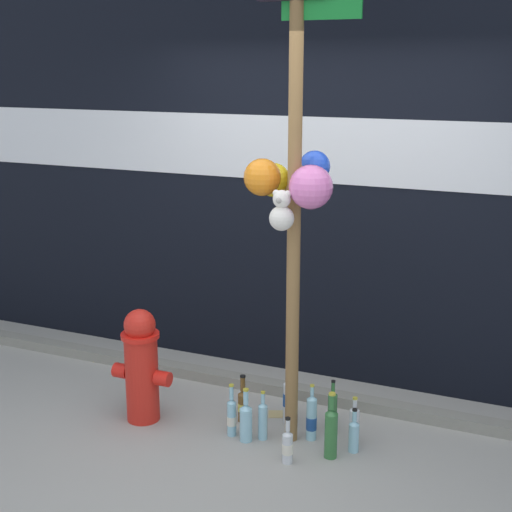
{
  "coord_description": "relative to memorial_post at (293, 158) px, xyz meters",
  "views": [
    {
      "loc": [
        1.56,
        -3.47,
        2.34
      ],
      "look_at": [
        -0.11,
        0.47,
        1.19
      ],
      "focal_mm": 50.96,
      "sensor_mm": 36.0,
      "label": 1
    }
  ],
  "objects": [
    {
      "name": "bottle_6",
      "position": [
        -0.15,
        -0.09,
        -1.66
      ],
      "size": [
        0.06,
        0.06,
        0.33
      ],
      "color": "#93CCE0",
      "rests_on": "ground_plane"
    },
    {
      "name": "ground_plane",
      "position": [
        -0.12,
        -0.49,
        -1.79
      ],
      "size": [
        14.0,
        14.0,
        0.0
      ],
      "primitive_type": "plane",
      "color": "#9E9B93"
    },
    {
      "name": "bottle_0",
      "position": [
        0.23,
        0.18,
        -1.65
      ],
      "size": [
        0.06,
        0.06,
        0.36
      ],
      "color": "#337038",
      "rests_on": "ground_plane"
    },
    {
      "name": "curb_strip",
      "position": [
        -0.12,
        0.56,
        -1.75
      ],
      "size": [
        8.0,
        0.12,
        0.08
      ],
      "primitive_type": "cube",
      "color": "gray",
      "rests_on": "ground_plane"
    },
    {
      "name": "bottle_2",
      "position": [
        0.14,
        0.03,
        -1.65
      ],
      "size": [
        0.07,
        0.07,
        0.38
      ],
      "color": "#93CCE0",
      "rests_on": "ground_plane"
    },
    {
      "name": "litter_1",
      "position": [
        -0.17,
        0.26,
        -1.79
      ],
      "size": [
        0.18,
        0.16,
        0.01
      ],
      "primitive_type": "cube",
      "rotation": [
        0.0,
        0.0,
        0.39
      ],
      "color": "tan",
      "rests_on": "ground_plane"
    },
    {
      "name": "litter_0",
      "position": [
        -1.71,
        0.65,
        -1.79
      ],
      "size": [
        0.14,
        0.14,
        0.01
      ],
      "primitive_type": "cube",
      "rotation": [
        0.0,
        0.0,
        2.55
      ],
      "color": "tan",
      "rests_on": "ground_plane"
    },
    {
      "name": "bottle_1",
      "position": [
        -0.24,
        -0.15,
        -1.66
      ],
      "size": [
        0.08,
        0.08,
        0.36
      ],
      "color": "#93CCE0",
      "rests_on": "ground_plane"
    },
    {
      "name": "bottle_3",
      "position": [
        0.41,
        0.08,
        -1.66
      ],
      "size": [
        0.06,
        0.06,
        0.32
      ],
      "color": "silver",
      "rests_on": "ground_plane"
    },
    {
      "name": "bottle_10",
      "position": [
        0.43,
        -0.01,
        -1.68
      ],
      "size": [
        0.06,
        0.06,
        0.29
      ],
      "color": "#93CCE0",
      "rests_on": "ground_plane"
    },
    {
      "name": "bottle_8",
      "position": [
        -0.36,
        0.08,
        -1.67
      ],
      "size": [
        0.07,
        0.07,
        0.33
      ],
      "color": "brown",
      "rests_on": "ground_plane"
    },
    {
      "name": "litter_2",
      "position": [
        -1.88,
        0.58,
        -1.79
      ],
      "size": [
        0.16,
        0.16,
        0.01
      ],
      "primitive_type": "cube",
      "rotation": [
        0.0,
        0.0,
        2.3
      ],
      "color": "tan",
      "rests_on": "ground_plane"
    },
    {
      "name": "bottle_9",
      "position": [
        -0.07,
        0.18,
        -1.63
      ],
      "size": [
        0.08,
        0.08,
        0.37
      ],
      "color": "silver",
      "rests_on": "ground_plane"
    },
    {
      "name": "fire_hydrant",
      "position": [
        -0.99,
        -0.16,
        -1.4
      ],
      "size": [
        0.42,
        0.25,
        0.78
      ],
      "color": "red",
      "rests_on": "ground_plane"
    },
    {
      "name": "bottle_4",
      "position": [
        0.32,
        -0.13,
        -1.62
      ],
      "size": [
        0.08,
        0.08,
        0.43
      ],
      "color": "#337038",
      "rests_on": "ground_plane"
    },
    {
      "name": "memorial_post",
      "position": [
        0.0,
        0.0,
        0.0
      ],
      "size": [
        0.69,
        0.49,
        3.02
      ],
      "color": "olive",
      "rests_on": "ground_plane"
    },
    {
      "name": "bottle_5",
      "position": [
        -0.35,
        -0.12,
        -1.66
      ],
      "size": [
        0.06,
        0.06,
        0.35
      ],
      "color": "#93CCE0",
      "rests_on": "ground_plane"
    },
    {
      "name": "building_wall",
      "position": [
        -0.12,
        1.08,
        0.07
      ],
      "size": [
        10.0,
        0.21,
        3.73
      ],
      "color": "black",
      "rests_on": "ground_plane"
    },
    {
      "name": "bottle_7",
      "position": [
        0.1,
        -0.29,
        -1.68
      ],
      "size": [
        0.07,
        0.07,
        0.3
      ],
      "color": "silver",
      "rests_on": "ground_plane"
    }
  ]
}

